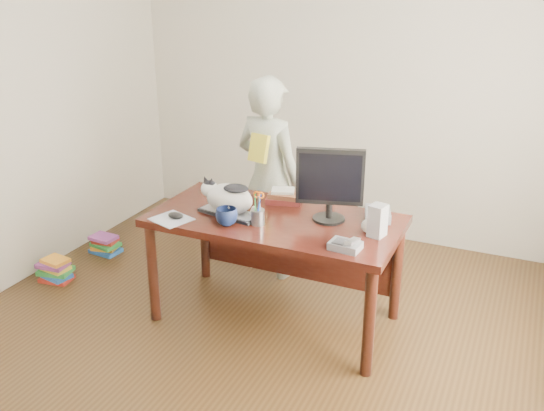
{
  "coord_description": "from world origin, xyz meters",
  "views": [
    {
      "loc": [
        1.45,
        -2.68,
        2.25
      ],
      "look_at": [
        0.0,
        0.55,
        0.85
      ],
      "focal_mm": 40.0,
      "sensor_mm": 36.0,
      "label": 1
    }
  ],
  "objects_px": {
    "desk": "(280,234)",
    "phone": "(346,245)",
    "mouse": "(176,215)",
    "pen_cup": "(258,215)",
    "speaker": "(378,221)",
    "book_pile_a": "(56,270)",
    "cat": "(228,197)",
    "keyboard": "(230,213)",
    "person": "(269,178)",
    "coffee_mug": "(227,217)",
    "book_stack": "(285,196)",
    "calculator": "(378,214)",
    "baseball": "(368,226)",
    "monitor": "(330,181)",
    "book_pile_b": "(105,245)"
  },
  "relations": [
    {
      "from": "desk",
      "to": "phone",
      "type": "relative_size",
      "value": 8.66
    },
    {
      "from": "mouse",
      "to": "phone",
      "type": "bearing_deg",
      "value": 19.82
    },
    {
      "from": "desk",
      "to": "pen_cup",
      "type": "height_order",
      "value": "pen_cup"
    },
    {
      "from": "speaker",
      "to": "book_pile_a",
      "type": "relative_size",
      "value": 0.73
    },
    {
      "from": "cat",
      "to": "pen_cup",
      "type": "xyz_separation_m",
      "value": [
        0.25,
        -0.06,
        -0.06
      ]
    },
    {
      "from": "keyboard",
      "to": "pen_cup",
      "type": "xyz_separation_m",
      "value": [
        0.23,
        -0.06,
        0.05
      ]
    },
    {
      "from": "keyboard",
      "to": "desk",
      "type": "bearing_deg",
      "value": 40.42
    },
    {
      "from": "mouse",
      "to": "phone",
      "type": "relative_size",
      "value": 0.65
    },
    {
      "from": "mouse",
      "to": "person",
      "type": "distance_m",
      "value": 0.95
    },
    {
      "from": "coffee_mug",
      "to": "cat",
      "type": "bearing_deg",
      "value": 115.43
    },
    {
      "from": "speaker",
      "to": "book_stack",
      "type": "relative_size",
      "value": 0.72
    },
    {
      "from": "phone",
      "to": "calculator",
      "type": "distance_m",
      "value": 0.52
    },
    {
      "from": "mouse",
      "to": "person",
      "type": "height_order",
      "value": "person"
    },
    {
      "from": "desk",
      "to": "mouse",
      "type": "height_order",
      "value": "mouse"
    },
    {
      "from": "phone",
      "to": "baseball",
      "type": "height_order",
      "value": "baseball"
    },
    {
      "from": "monitor",
      "to": "person",
      "type": "bearing_deg",
      "value": 124.7
    },
    {
      "from": "desk",
      "to": "book_pile_a",
      "type": "height_order",
      "value": "desk"
    },
    {
      "from": "person",
      "to": "desk",
      "type": "bearing_deg",
      "value": 134.18
    },
    {
      "from": "speaker",
      "to": "calculator",
      "type": "distance_m",
      "value": 0.28
    },
    {
      "from": "keyboard",
      "to": "mouse",
      "type": "bearing_deg",
      "value": -132.8
    },
    {
      "from": "mouse",
      "to": "phone",
      "type": "height_order",
      "value": "phone"
    },
    {
      "from": "speaker",
      "to": "baseball",
      "type": "relative_size",
      "value": 2.4
    },
    {
      "from": "cat",
      "to": "mouse",
      "type": "bearing_deg",
      "value": -131.38
    },
    {
      "from": "desk",
      "to": "calculator",
      "type": "height_order",
      "value": "calculator"
    },
    {
      "from": "keyboard",
      "to": "book_pile_a",
      "type": "relative_size",
      "value": 1.64
    },
    {
      "from": "cat",
      "to": "coffee_mug",
      "type": "relative_size",
      "value": 3.02
    },
    {
      "from": "book_pile_b",
      "to": "book_stack",
      "type": "bearing_deg",
      "value": -2.43
    },
    {
      "from": "mouse",
      "to": "phone",
      "type": "xyz_separation_m",
      "value": [
        1.13,
        0.02,
        0.0
      ]
    },
    {
      "from": "coffee_mug",
      "to": "book_pile_a",
      "type": "xyz_separation_m",
      "value": [
        -1.52,
        0.03,
        -0.72
      ]
    },
    {
      "from": "monitor",
      "to": "keyboard",
      "type": "bearing_deg",
      "value": 179.1
    },
    {
      "from": "speaker",
      "to": "calculator",
      "type": "xyz_separation_m",
      "value": [
        -0.07,
        0.27,
        -0.07
      ]
    },
    {
      "from": "baseball",
      "to": "calculator",
      "type": "distance_m",
      "value": 0.24
    },
    {
      "from": "mouse",
      "to": "book_pile_a",
      "type": "xyz_separation_m",
      "value": [
        -1.18,
        0.08,
        -0.69
      ]
    },
    {
      "from": "monitor",
      "to": "speaker",
      "type": "bearing_deg",
      "value": -31.98
    },
    {
      "from": "person",
      "to": "book_stack",
      "type": "bearing_deg",
      "value": 141.67
    },
    {
      "from": "book_pile_b",
      "to": "book_pile_a",
      "type": "bearing_deg",
      "value": -93.13
    },
    {
      "from": "speaker",
      "to": "pen_cup",
      "type": "bearing_deg",
      "value": -155.81
    },
    {
      "from": "monitor",
      "to": "coffee_mug",
      "type": "relative_size",
      "value": 3.47
    },
    {
      "from": "baseball",
      "to": "book_pile_a",
      "type": "height_order",
      "value": "baseball"
    },
    {
      "from": "person",
      "to": "book_pile_a",
      "type": "relative_size",
      "value": 5.71
    },
    {
      "from": "desk",
      "to": "mouse",
      "type": "bearing_deg",
      "value": -147.5
    },
    {
      "from": "keyboard",
      "to": "baseball",
      "type": "xyz_separation_m",
      "value": [
        0.89,
        0.1,
        0.03
      ]
    },
    {
      "from": "phone",
      "to": "person",
      "type": "distance_m",
      "value": 1.26
    },
    {
      "from": "mouse",
      "to": "coffee_mug",
      "type": "xyz_separation_m",
      "value": [
        0.34,
        0.05,
        0.03
      ]
    },
    {
      "from": "cat",
      "to": "calculator",
      "type": "height_order",
      "value": "cat"
    },
    {
      "from": "speaker",
      "to": "book_pile_a",
      "type": "bearing_deg",
      "value": -161.65
    },
    {
      "from": "keyboard",
      "to": "monitor",
      "type": "bearing_deg",
      "value": 26.37
    },
    {
      "from": "mouse",
      "to": "baseball",
      "type": "bearing_deg",
      "value": 33.27
    },
    {
      "from": "calculator",
      "to": "person",
      "type": "bearing_deg",
      "value": 141.39
    },
    {
      "from": "cat",
      "to": "phone",
      "type": "bearing_deg",
      "value": -0.75
    }
  ]
}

